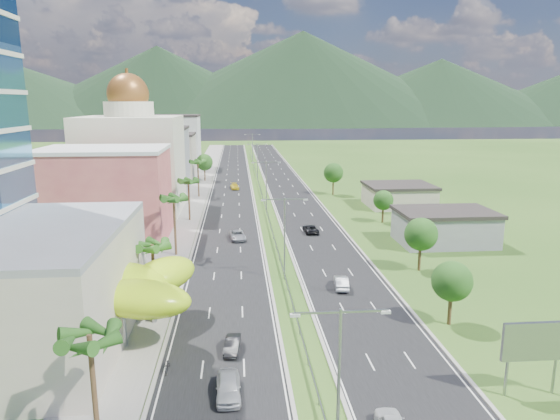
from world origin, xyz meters
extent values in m
plane|color=#2D5119|center=(0.00, 0.00, 0.00)|extent=(500.00, 500.00, 0.00)
cube|color=black|center=(-7.50, 90.00, 0.02)|extent=(11.00, 260.00, 0.04)
cube|color=black|center=(7.50, 90.00, 0.02)|extent=(11.00, 260.00, 0.04)
cube|color=gray|center=(-17.00, 90.00, 0.06)|extent=(7.00, 260.00, 0.12)
cube|color=gray|center=(0.00, 72.00, 0.62)|extent=(0.08, 216.00, 0.28)
cube|color=gray|center=(0.00, 174.00, 0.35)|extent=(0.10, 0.12, 0.70)
cylinder|color=gray|center=(0.00, -25.00, 5.50)|extent=(0.20, 0.20, 11.00)
cube|color=gray|center=(-1.44, -25.00, 10.80)|extent=(2.88, 0.12, 0.12)
cube|color=gray|center=(1.44, -25.00, 10.80)|extent=(2.88, 0.12, 0.12)
cube|color=silver|center=(-2.72, -25.00, 10.70)|extent=(0.60, 0.25, 0.18)
cube|color=silver|center=(2.72, -25.00, 10.70)|extent=(0.60, 0.25, 0.18)
cylinder|color=gray|center=(0.00, 10.00, 5.50)|extent=(0.20, 0.20, 11.00)
cube|color=gray|center=(-1.44, 10.00, 10.80)|extent=(2.88, 0.12, 0.12)
cube|color=gray|center=(1.44, 10.00, 10.80)|extent=(2.88, 0.12, 0.12)
cube|color=silver|center=(-2.72, 10.00, 10.70)|extent=(0.60, 0.25, 0.18)
cube|color=silver|center=(2.72, 10.00, 10.70)|extent=(0.60, 0.25, 0.18)
cylinder|color=gray|center=(0.00, 50.00, 5.50)|extent=(0.20, 0.20, 11.00)
cube|color=gray|center=(-1.44, 50.00, 10.80)|extent=(2.88, 0.12, 0.12)
cube|color=gray|center=(1.44, 50.00, 10.80)|extent=(2.88, 0.12, 0.12)
cube|color=silver|center=(-2.72, 50.00, 10.70)|extent=(0.60, 0.25, 0.18)
cube|color=silver|center=(2.72, 50.00, 10.70)|extent=(0.60, 0.25, 0.18)
cylinder|color=gray|center=(0.00, 95.00, 5.50)|extent=(0.20, 0.20, 11.00)
cube|color=gray|center=(-1.44, 95.00, 10.80)|extent=(2.88, 0.12, 0.12)
cube|color=gray|center=(1.44, 95.00, 10.80)|extent=(2.88, 0.12, 0.12)
cube|color=silver|center=(-2.72, 95.00, 10.70)|extent=(0.60, 0.25, 0.18)
cube|color=silver|center=(2.72, 95.00, 10.70)|extent=(0.60, 0.25, 0.18)
cylinder|color=gray|center=(0.00, 140.00, 5.50)|extent=(0.20, 0.20, 11.00)
cube|color=gray|center=(-1.44, 140.00, 10.80)|extent=(2.88, 0.12, 0.12)
cube|color=gray|center=(1.44, 140.00, 10.80)|extent=(2.88, 0.12, 0.12)
cube|color=silver|center=(-2.72, 140.00, 10.70)|extent=(0.60, 0.25, 0.18)
cube|color=silver|center=(2.72, 140.00, 10.70)|extent=(0.60, 0.25, 0.18)
cylinder|color=gray|center=(-24.00, -2.00, 2.00)|extent=(0.50, 0.50, 4.00)
cylinder|color=gray|center=(-17.00, -7.00, 2.00)|extent=(0.50, 0.50, 4.00)
cylinder|color=gray|center=(-21.00, -10.00, 2.00)|extent=(0.50, 0.50, 4.00)
cylinder|color=gray|center=(-15.00, -2.00, 2.00)|extent=(0.50, 0.50, 4.00)
cube|color=#B94C50|center=(-28.00, 32.00, 7.50)|extent=(20.00, 15.00, 15.00)
cube|color=beige|center=(-28.00, 55.00, 10.00)|extent=(20.00, 20.00, 20.00)
cylinder|color=beige|center=(-28.00, 55.00, 21.50)|extent=(10.00, 10.00, 3.00)
sphere|color=brown|center=(-28.00, 55.00, 24.50)|extent=(8.40, 8.40, 8.40)
cube|color=gray|center=(-27.00, 80.00, 8.00)|extent=(16.00, 15.00, 16.00)
cube|color=#B0A491|center=(-27.00, 102.00, 6.50)|extent=(16.00, 15.00, 13.00)
cube|color=silver|center=(-27.00, 125.00, 9.00)|extent=(16.00, 15.00, 18.00)
cylinder|color=gray|center=(15.00, -18.00, 1.60)|extent=(0.24, 0.24, 3.20)
cylinder|color=gray|center=(19.00, -18.00, 1.60)|extent=(0.24, 0.24, 3.20)
cube|color=#D85919|center=(17.00, -18.00, 4.60)|extent=(5.20, 0.35, 3.20)
cube|color=gray|center=(28.00, 25.00, 2.50)|extent=(15.00, 10.00, 5.00)
cube|color=#B0A491|center=(30.00, 55.00, 2.20)|extent=(14.00, 12.00, 4.40)
cylinder|color=#47301C|center=(-15.50, -22.00, 4.25)|extent=(0.36, 0.36, 8.50)
cylinder|color=#47301C|center=(-15.50, 2.00, 3.75)|extent=(0.36, 0.36, 7.50)
cylinder|color=#47301C|center=(-15.50, 22.00, 4.50)|extent=(0.36, 0.36, 9.00)
cylinder|color=#47301C|center=(-15.50, 45.00, 4.00)|extent=(0.36, 0.36, 8.00)
cylinder|color=#47301C|center=(-15.50, 70.00, 4.40)|extent=(0.36, 0.36, 8.80)
cylinder|color=#47301C|center=(-15.50, 95.00, 2.45)|extent=(0.40, 0.40, 4.90)
sphere|color=#28591B|center=(-15.50, 95.00, 5.60)|extent=(4.90, 4.90, 4.90)
cylinder|color=#47301C|center=(16.00, -5.00, 2.10)|extent=(0.40, 0.40, 4.20)
sphere|color=#28591B|center=(16.00, -5.00, 4.80)|extent=(4.20, 4.20, 4.20)
cylinder|color=#47301C|center=(19.00, 12.00, 2.27)|extent=(0.40, 0.40, 4.55)
sphere|color=#28591B|center=(19.00, 12.00, 5.20)|extent=(4.55, 4.55, 4.55)
cylinder|color=#47301C|center=(22.00, 40.00, 1.92)|extent=(0.40, 0.40, 3.85)
sphere|color=#28591B|center=(22.00, 40.00, 4.40)|extent=(3.85, 3.85, 3.85)
cylinder|color=#47301C|center=(18.00, 70.00, 2.45)|extent=(0.40, 0.40, 4.90)
sphere|color=#28591B|center=(18.00, 70.00, 5.60)|extent=(4.90, 4.90, 4.90)
imported|color=silver|center=(-6.97, -16.23, 0.86)|extent=(2.06, 4.86, 1.64)
imported|color=black|center=(-6.71, -8.92, 0.68)|extent=(1.70, 3.96, 1.27)
imported|color=#93959A|center=(-6.13, 30.01, 0.78)|extent=(3.08, 5.57, 1.48)
imported|color=gold|center=(-6.72, 80.27, 0.77)|extent=(2.59, 5.22, 1.46)
imported|color=#ACAFB4|center=(6.82, 6.23, 0.79)|extent=(2.11, 4.72, 1.50)
imported|color=black|center=(6.95, 33.51, 0.73)|extent=(2.55, 5.10, 1.39)
imported|color=black|center=(-12.30, -12.00, 0.68)|extent=(0.63, 2.02, 1.29)
camera|label=1|loc=(-5.94, -52.10, 22.97)|focal=32.00mm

